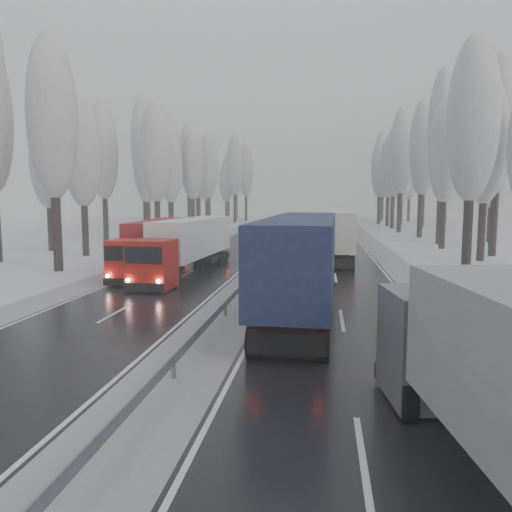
% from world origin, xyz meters
% --- Properties ---
extents(ground, '(260.00, 260.00, 0.00)m').
position_xyz_m(ground, '(0.00, 0.00, 0.00)').
color(ground, white).
rests_on(ground, ground).
extents(carriageway_right, '(7.50, 200.00, 0.03)m').
position_xyz_m(carriageway_right, '(5.25, 30.00, 0.01)').
color(carriageway_right, black).
rests_on(carriageway_right, ground).
extents(carriageway_left, '(7.50, 200.00, 0.03)m').
position_xyz_m(carriageway_left, '(-5.25, 30.00, 0.01)').
color(carriageway_left, black).
rests_on(carriageway_left, ground).
extents(median_slush, '(3.00, 200.00, 0.04)m').
position_xyz_m(median_slush, '(0.00, 30.00, 0.02)').
color(median_slush, '#9FA1A7').
rests_on(median_slush, ground).
extents(shoulder_right, '(2.40, 200.00, 0.04)m').
position_xyz_m(shoulder_right, '(10.20, 30.00, 0.02)').
color(shoulder_right, '#9FA1A7').
rests_on(shoulder_right, ground).
extents(shoulder_left, '(2.40, 200.00, 0.04)m').
position_xyz_m(shoulder_left, '(-10.20, 30.00, 0.02)').
color(shoulder_left, '#9FA1A7').
rests_on(shoulder_left, ground).
extents(median_guardrail, '(0.12, 200.00, 0.76)m').
position_xyz_m(median_guardrail, '(0.00, 29.99, 0.60)').
color(median_guardrail, slate).
rests_on(median_guardrail, ground).
extents(tree_18, '(3.60, 3.60, 16.58)m').
position_xyz_m(tree_18, '(14.51, 27.03, 10.70)').
color(tree_18, black).
rests_on(tree_18, ground).
extents(tree_20, '(3.60, 3.60, 15.71)m').
position_xyz_m(tree_20, '(17.90, 35.17, 10.14)').
color(tree_20, black).
rests_on(tree_20, ground).
extents(tree_21, '(3.60, 3.60, 18.62)m').
position_xyz_m(tree_21, '(20.12, 39.17, 12.00)').
color(tree_21, black).
rests_on(tree_21, ground).
extents(tree_22, '(3.60, 3.60, 15.86)m').
position_xyz_m(tree_22, '(17.02, 45.60, 10.24)').
color(tree_22, black).
rests_on(tree_22, ground).
extents(tree_23, '(3.60, 3.60, 13.55)m').
position_xyz_m(tree_23, '(23.31, 49.60, 8.77)').
color(tree_23, black).
rests_on(tree_23, ground).
extents(tree_24, '(3.60, 3.60, 20.49)m').
position_xyz_m(tree_24, '(17.90, 51.02, 13.19)').
color(tree_24, black).
rests_on(tree_24, ground).
extents(tree_25, '(3.60, 3.60, 19.44)m').
position_xyz_m(tree_25, '(24.81, 55.02, 12.52)').
color(tree_25, black).
rests_on(tree_25, ground).
extents(tree_26, '(3.60, 3.60, 18.78)m').
position_xyz_m(tree_26, '(17.56, 61.27, 12.10)').
color(tree_26, black).
rests_on(tree_26, ground).
extents(tree_27, '(3.60, 3.60, 17.62)m').
position_xyz_m(tree_27, '(24.72, 65.27, 11.36)').
color(tree_27, black).
rests_on(tree_27, ground).
extents(tree_28, '(3.60, 3.60, 19.62)m').
position_xyz_m(tree_28, '(16.34, 71.95, 12.64)').
color(tree_28, black).
rests_on(tree_28, ground).
extents(tree_29, '(3.60, 3.60, 18.11)m').
position_xyz_m(tree_29, '(23.71, 75.95, 11.67)').
color(tree_29, black).
rests_on(tree_29, ground).
extents(tree_30, '(3.60, 3.60, 17.86)m').
position_xyz_m(tree_30, '(16.56, 81.70, 11.52)').
color(tree_30, black).
rests_on(tree_30, ground).
extents(tree_31, '(3.60, 3.60, 18.58)m').
position_xyz_m(tree_31, '(22.48, 85.70, 11.97)').
color(tree_31, black).
rests_on(tree_31, ground).
extents(tree_32, '(3.60, 3.60, 17.33)m').
position_xyz_m(tree_32, '(16.63, 89.21, 11.18)').
color(tree_32, black).
rests_on(tree_32, ground).
extents(tree_33, '(3.60, 3.60, 14.33)m').
position_xyz_m(tree_33, '(19.77, 93.21, 9.26)').
color(tree_33, black).
rests_on(tree_33, ground).
extents(tree_34, '(3.60, 3.60, 17.63)m').
position_xyz_m(tree_34, '(15.73, 96.32, 11.37)').
color(tree_34, black).
rests_on(tree_34, ground).
extents(tree_35, '(3.60, 3.60, 18.25)m').
position_xyz_m(tree_35, '(24.94, 100.32, 11.77)').
color(tree_35, black).
rests_on(tree_35, ground).
extents(tree_36, '(3.60, 3.60, 20.23)m').
position_xyz_m(tree_36, '(17.04, 106.16, 13.02)').
color(tree_36, black).
rests_on(tree_36, ground).
extents(tree_37, '(3.60, 3.60, 16.37)m').
position_xyz_m(tree_37, '(24.02, 110.16, 10.56)').
color(tree_37, black).
rests_on(tree_37, ground).
extents(tree_38, '(3.60, 3.60, 17.97)m').
position_xyz_m(tree_38, '(18.73, 116.73, 11.59)').
color(tree_38, black).
rests_on(tree_38, ground).
extents(tree_39, '(3.60, 3.60, 16.19)m').
position_xyz_m(tree_39, '(21.55, 120.73, 10.45)').
color(tree_39, black).
rests_on(tree_39, ground).
extents(tree_58, '(3.60, 3.60, 17.21)m').
position_xyz_m(tree_58, '(-15.13, 24.57, 11.10)').
color(tree_58, black).
rests_on(tree_58, ground).
extents(tree_60, '(3.60, 3.60, 14.84)m').
position_xyz_m(tree_60, '(-17.75, 34.20, 9.59)').
color(tree_60, black).
rests_on(tree_60, ground).
extents(tree_61, '(3.60, 3.60, 13.95)m').
position_xyz_m(tree_61, '(-23.52, 38.20, 9.02)').
color(tree_61, black).
rests_on(tree_61, ground).
extents(tree_62, '(3.60, 3.60, 16.04)m').
position_xyz_m(tree_62, '(-13.94, 43.73, 10.36)').
color(tree_62, black).
rests_on(tree_62, ground).
extents(tree_63, '(3.60, 3.60, 16.88)m').
position_xyz_m(tree_63, '(-21.85, 47.73, 10.89)').
color(tree_63, black).
rests_on(tree_63, ground).
extents(tree_64, '(3.60, 3.60, 15.42)m').
position_xyz_m(tree_64, '(-18.26, 52.71, 9.96)').
color(tree_64, black).
rests_on(tree_64, ground).
extents(tree_65, '(3.60, 3.60, 19.48)m').
position_xyz_m(tree_65, '(-20.05, 56.71, 12.55)').
color(tree_65, black).
rests_on(tree_65, ground).
extents(tree_66, '(3.60, 3.60, 15.23)m').
position_xyz_m(tree_66, '(-18.16, 62.35, 9.84)').
color(tree_66, black).
rests_on(tree_66, ground).
extents(tree_67, '(3.60, 3.60, 17.09)m').
position_xyz_m(tree_67, '(-19.54, 66.35, 11.03)').
color(tree_67, black).
rests_on(tree_67, ground).
extents(tree_68, '(3.60, 3.60, 16.65)m').
position_xyz_m(tree_68, '(-16.58, 69.11, 10.75)').
color(tree_68, black).
rests_on(tree_68, ground).
extents(tree_69, '(3.60, 3.60, 19.35)m').
position_xyz_m(tree_69, '(-21.42, 73.11, 12.46)').
color(tree_69, black).
rests_on(tree_69, ground).
extents(tree_70, '(3.60, 3.60, 17.09)m').
position_xyz_m(tree_70, '(-16.33, 79.19, 11.03)').
color(tree_70, black).
rests_on(tree_70, ground).
extents(tree_71, '(3.60, 3.60, 19.61)m').
position_xyz_m(tree_71, '(-21.09, 83.19, 12.63)').
color(tree_71, black).
rests_on(tree_71, ground).
extents(tree_72, '(3.60, 3.60, 15.11)m').
position_xyz_m(tree_72, '(-18.93, 88.54, 9.76)').
color(tree_72, black).
rests_on(tree_72, ground).
extents(tree_73, '(3.60, 3.60, 17.22)m').
position_xyz_m(tree_73, '(-21.82, 92.54, 11.11)').
color(tree_73, black).
rests_on(tree_73, ground).
extents(tree_74, '(3.60, 3.60, 19.68)m').
position_xyz_m(tree_74, '(-15.07, 99.33, 12.67)').
color(tree_74, black).
rests_on(tree_74, ground).
extents(tree_75, '(3.60, 3.60, 18.60)m').
position_xyz_m(tree_75, '(-24.20, 103.33, 11.99)').
color(tree_75, black).
rests_on(tree_75, ground).
extents(tree_76, '(3.60, 3.60, 18.55)m').
position_xyz_m(tree_76, '(-14.05, 108.72, 11.95)').
color(tree_76, black).
rests_on(tree_76, ground).
extents(tree_77, '(3.60, 3.60, 14.32)m').
position_xyz_m(tree_77, '(-19.66, 112.72, 9.26)').
color(tree_77, black).
rests_on(tree_77, ground).
extents(tree_78, '(3.60, 3.60, 19.55)m').
position_xyz_m(tree_78, '(-17.56, 115.31, 12.59)').
color(tree_78, black).
rests_on(tree_78, ground).
extents(tree_79, '(3.60, 3.60, 17.07)m').
position_xyz_m(tree_79, '(-20.33, 119.31, 11.01)').
color(tree_79, black).
rests_on(tree_79, ground).
extents(truck_blue_box, '(3.32, 17.88, 4.56)m').
position_xyz_m(truck_blue_box, '(3.46, 13.34, 2.66)').
color(truck_blue_box, '#211F4F').
rests_on(truck_blue_box, ground).
extents(truck_cream_box, '(3.33, 17.00, 4.34)m').
position_xyz_m(truck_cream_box, '(5.69, 33.80, 2.53)').
color(truck_cream_box, beige).
rests_on(truck_cream_box, ground).
extents(box_truck_distant, '(3.00, 7.41, 2.69)m').
position_xyz_m(box_truck_distant, '(6.94, 90.55, 1.37)').
color(box_truck_distant, silver).
rests_on(box_truck_distant, ground).
extents(truck_red_white, '(3.22, 15.32, 3.90)m').
position_xyz_m(truck_red_white, '(-5.12, 24.49, 2.28)').
color(truck_red_white, '#A31009').
rests_on(truck_red_white, ground).
extents(truck_red_red, '(3.47, 14.53, 3.70)m').
position_xyz_m(truck_red_red, '(-8.20, 26.18, 2.16)').
color(truck_red_red, red).
rests_on(truck_red_red, ground).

